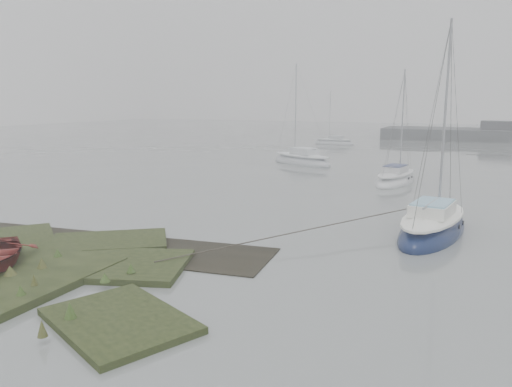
# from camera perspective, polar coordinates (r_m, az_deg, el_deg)

# --- Properties ---
(ground) EXTENTS (160.00, 160.00, 0.00)m
(ground) POSITION_cam_1_polar(r_m,az_deg,el_deg) (40.07, 12.60, 3.11)
(ground) COLOR slate
(ground) RESTS_ON ground
(sailboat_main) EXTENTS (2.92, 6.37, 8.65)m
(sailboat_main) POSITION_cam_1_polar(r_m,az_deg,el_deg) (20.17, 19.54, -3.73)
(sailboat_main) COLOR #0E193E
(sailboat_main) RESTS_ON ground
(sailboat_white) EXTENTS (2.59, 5.49, 7.45)m
(sailboat_white) POSITION_cam_1_polar(r_m,az_deg,el_deg) (31.95, 15.69, 1.53)
(sailboat_white) COLOR silver
(sailboat_white) RESTS_ON ground
(sailboat_far_a) EXTENTS (6.28, 4.49, 8.52)m
(sailboat_far_a) POSITION_cam_1_polar(r_m,az_deg,el_deg) (40.31, 5.26, 3.74)
(sailboat_far_a) COLOR #9C9FA6
(sailboat_far_a) RESTS_ON ground
(sailboat_far_c) EXTENTS (4.71, 1.68, 6.58)m
(sailboat_far_c) POSITION_cam_1_polar(r_m,az_deg,el_deg) (59.05, 8.94, 5.77)
(sailboat_far_c) COLOR #B2B7BC
(sailboat_far_c) RESTS_ON ground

